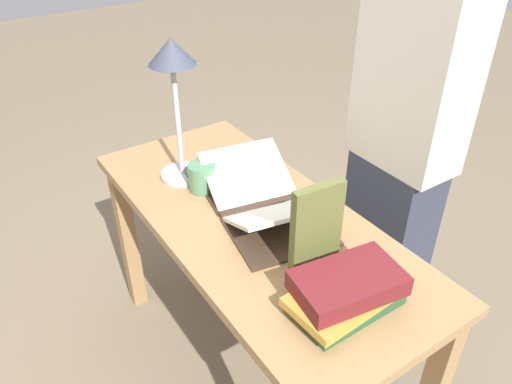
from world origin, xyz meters
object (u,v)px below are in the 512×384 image
at_px(book_standing_upright, 318,230).
at_px(person_reader, 401,154).
at_px(book_stack_tall, 347,291).
at_px(open_book, 262,199).
at_px(coffee_mug, 202,177).
at_px(reading_lamp, 174,78).

xyz_separation_m(book_standing_upright, person_reader, (0.22, -0.56, -0.05)).
bearing_deg(book_stack_tall, open_book, -7.99).
height_order(book_stack_tall, coffee_mug, book_stack_tall).
height_order(reading_lamp, person_reader, person_reader).
bearing_deg(reading_lamp, book_stack_tall, -175.98).
xyz_separation_m(open_book, book_standing_upright, (-0.32, 0.04, 0.10)).
bearing_deg(book_standing_upright, book_stack_tall, 176.60).
relative_size(book_standing_upright, coffee_mug, 2.29).
xyz_separation_m(book_stack_tall, person_reader, (0.37, -0.59, 0.03)).
distance_m(book_standing_upright, person_reader, 0.60).
height_order(open_book, coffee_mug, open_book).
height_order(open_book, reading_lamp, reading_lamp).
distance_m(book_stack_tall, coffee_mug, 0.68).
bearing_deg(person_reader, reading_lamp, -123.43).
height_order(book_stack_tall, person_reader, person_reader).
xyz_separation_m(open_book, book_stack_tall, (-0.47, 0.07, 0.02)).
bearing_deg(person_reader, book_stack_tall, -57.95).
bearing_deg(reading_lamp, coffee_mug, -171.15).
bearing_deg(person_reader, open_book, -101.31).
xyz_separation_m(coffee_mug, person_reader, (-0.31, -0.62, 0.04)).
relative_size(reading_lamp, person_reader, 0.29).
relative_size(open_book, person_reader, 0.34).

